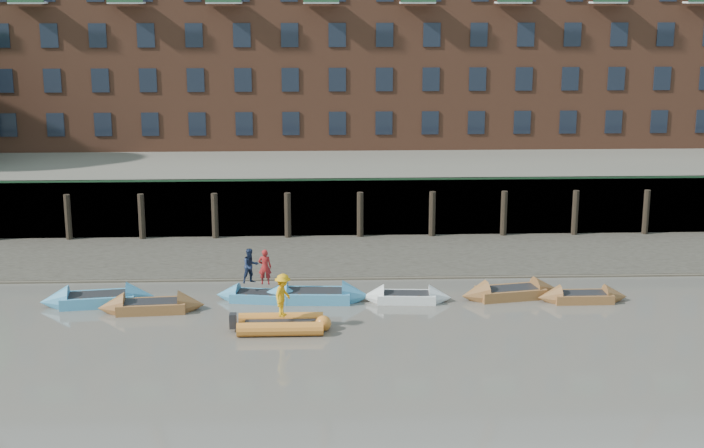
{
  "coord_description": "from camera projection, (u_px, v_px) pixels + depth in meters",
  "views": [
    {
      "loc": [
        -0.45,
        -30.84,
        13.72
      ],
      "look_at": [
        1.18,
        12.0,
        3.2
      ],
      "focal_mm": 50.0,
      "sensor_mm": 36.0,
      "label": 1
    }
  ],
  "objects": [
    {
      "name": "rowboat_6",
      "position": [
        511.0,
        293.0,
        44.0
      ],
      "size": [
        4.79,
        2.18,
        1.34
      ],
      "rotation": [
        0.0,
        0.0,
        0.19
      ],
      "color": "brown",
      "rests_on": "ground"
    },
    {
      "name": "rowboat_3",
      "position": [
        260.0,
        296.0,
        43.58
      ],
      "size": [
        4.15,
        1.82,
        1.17
      ],
      "rotation": [
        0.0,
        0.0,
        -0.17
      ],
      "color": "teal",
      "rests_on": "ground"
    },
    {
      "name": "rowboat_7",
      "position": [
        582.0,
        297.0,
        43.49
      ],
      "size": [
        4.01,
        1.19,
        1.16
      ],
      "rotation": [
        0.0,
        0.0,
        0.01
      ],
      "color": "brown",
      "rests_on": "ground"
    },
    {
      "name": "rowboat_4",
      "position": [
        315.0,
        296.0,
        43.53
      ],
      "size": [
        4.95,
        1.67,
        1.42
      ],
      "rotation": [
        0.0,
        0.0,
        -0.05
      ],
      "color": "teal",
      "rests_on": "ground"
    },
    {
      "name": "ground",
      "position": [
        331.0,
        400.0,
        33.22
      ],
      "size": [
        220.0,
        220.0,
        0.0
      ],
      "primitive_type": "plane",
      "color": "#605A52",
      "rests_on": "ground"
    },
    {
      "name": "person_rib_crew",
      "position": [
        283.0,
        295.0,
        39.55
      ],
      "size": [
        1.02,
        1.3,
        1.77
      ],
      "primitive_type": "imported",
      "rotation": [
        0.0,
        0.0,
        1.21
      ],
      "color": "orange",
      "rests_on": "rib_tender"
    },
    {
      "name": "person_rower_b",
      "position": [
        250.0,
        266.0,
        43.41
      ],
      "size": [
        0.95,
        0.88,
        1.57
      ],
      "primitive_type": "imported",
      "rotation": [
        0.0,
        0.0,
        0.48
      ],
      "color": "#19233F",
      "rests_on": "rowboat_3"
    },
    {
      "name": "foreshore",
      "position": [
        325.0,
        257.0,
        50.69
      ],
      "size": [
        110.0,
        8.0,
        0.5
      ],
      "primitive_type": "cube",
      "color": "#3D382F",
      "rests_on": "ground"
    },
    {
      "name": "person_rower_a",
      "position": [
        265.0,
        267.0,
        43.22
      ],
      "size": [
        0.59,
        0.39,
        1.59
      ],
      "primitive_type": "imported",
      "rotation": [
        0.0,
        0.0,
        3.12
      ],
      "color": "maroon",
      "rests_on": "rowboat_3"
    },
    {
      "name": "rowboat_2",
      "position": [
        151.0,
        306.0,
        42.15
      ],
      "size": [
        4.64,
        1.69,
        1.32
      ],
      "rotation": [
        0.0,
        0.0,
        0.08
      ],
      "color": "brown",
      "rests_on": "ground"
    },
    {
      "name": "rib_tender",
      "position": [
        284.0,
        324.0,
        39.79
      ],
      "size": [
        3.8,
        1.79,
        0.66
      ],
      "rotation": [
        0.0,
        0.0,
        0.0
      ],
      "color": "orange",
      "rests_on": "ground"
    },
    {
      "name": "mud_band",
      "position": [
        326.0,
        276.0,
        47.39
      ],
      "size": [
        110.0,
        1.6,
        0.1
      ],
      "primitive_type": "cube",
      "color": "#4C4336",
      "rests_on": "ground"
    },
    {
      "name": "bank_terrace",
      "position": [
        322.0,
        164.0,
        67.78
      ],
      "size": [
        110.0,
        28.0,
        3.2
      ],
      "primitive_type": "cube",
      "color": "#5E594D",
      "rests_on": "ground"
    },
    {
      "name": "rowboat_1",
      "position": [
        98.0,
        299.0,
        43.02
      ],
      "size": [
        5.07,
        2.09,
        1.43
      ],
      "rotation": [
        0.0,
        0.0,
        0.14
      ],
      "color": "teal",
      "rests_on": "ground"
    },
    {
      "name": "rowboat_5",
      "position": [
        406.0,
        297.0,
        43.46
      ],
      "size": [
        4.07,
        1.42,
        1.16
      ],
      "rotation": [
        0.0,
        0.0,
        -0.07
      ],
      "color": "silver",
      "rests_on": "ground"
    },
    {
      "name": "river_wall",
      "position": [
        324.0,
        208.0,
        54.56
      ],
      "size": [
        110.0,
        1.23,
        3.3
      ],
      "color": "#2D2A26",
      "rests_on": "ground"
    }
  ]
}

